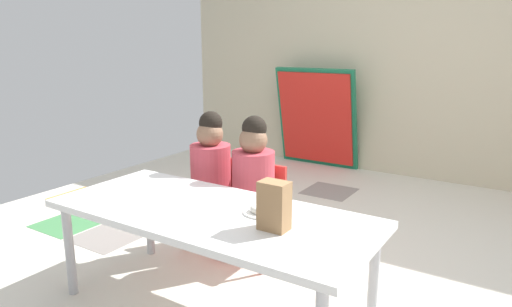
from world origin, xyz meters
TOP-DOWN VIEW (x-y plane):
  - ground_plane at (-0.01, 0.00)m, footprint 5.31×4.59m
  - back_wall at (0.00, 2.30)m, footprint 5.31×0.10m
  - craft_table at (-0.16, -0.77)m, footprint 1.64×0.71m
  - seated_child_near_camera at (-0.61, -0.18)m, footprint 0.32×0.32m
  - seated_child_middle_seat at (-0.28, -0.18)m, footprint 0.32×0.31m
  - folded_activity_table at (-0.96, 2.10)m, footprint 0.90×0.29m
  - paper_bag_brown at (0.22, -0.81)m, footprint 0.13×0.09m
  - paper_plate_near_edge at (0.07, -0.67)m, footprint 0.18×0.18m
  - donut_powdered_on_plate at (0.07, -0.67)m, footprint 0.11×0.11m

SIDE VIEW (x-z plane):
  - ground_plane at x=-0.01m, z-range -0.02..0.00m
  - craft_table at x=-0.16m, z-range 0.22..0.77m
  - folded_activity_table at x=-0.96m, z-range -0.01..1.08m
  - paper_plate_near_edge at x=0.07m, z-range 0.54..0.55m
  - seated_child_near_camera at x=-0.61m, z-range 0.10..1.01m
  - seated_child_middle_seat at x=-0.28m, z-range 0.10..1.01m
  - donut_powdered_on_plate at x=0.07m, z-range 0.55..0.58m
  - paper_bag_brown at x=0.22m, z-range 0.54..0.76m
  - back_wall at x=0.00m, z-range 0.00..2.49m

